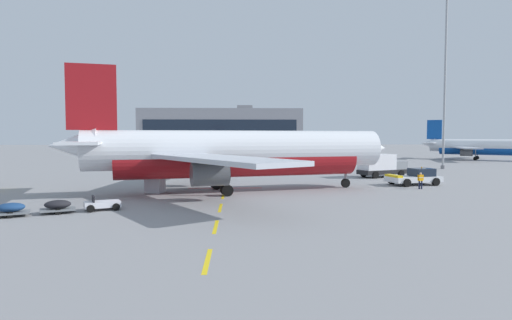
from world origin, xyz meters
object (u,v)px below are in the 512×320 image
(airliner_mid_left, at_px, (482,147))
(baggage_train, at_px, (35,208))
(pushback_tug, at_px, (415,177))
(uld_cargo_container, at_px, (155,185))
(fuel_service_truck, at_px, (381,165))
(apron_light_mast_far, at_px, (445,60))
(ground_crew_worker, at_px, (421,180))
(airliner_foreground, at_px, (235,153))
(catering_truck, at_px, (165,163))

(airliner_mid_left, height_order, baggage_train, airliner_mid_left)
(pushback_tug, xyz_separation_m, uld_cargo_container, (-28.74, -5.40, -0.10))
(airliner_mid_left, bearing_deg, fuel_service_truck, -133.22)
(fuel_service_truck, xyz_separation_m, apron_light_mast_far, (15.37, 13.88, 16.65))
(pushback_tug, xyz_separation_m, ground_crew_worker, (-1.02, -3.82, 0.11))
(airliner_foreground, height_order, airliner_mid_left, airliner_foreground)
(baggage_train, bearing_deg, pushback_tug, 26.24)
(airliner_foreground, distance_m, uld_cargo_container, 8.56)
(baggage_train, bearing_deg, airliner_foreground, 40.27)
(pushback_tug, height_order, fuel_service_truck, fuel_service_truck)
(airliner_mid_left, bearing_deg, baggage_train, -137.21)
(fuel_service_truck, distance_m, apron_light_mast_far, 26.58)
(apron_light_mast_far, bearing_deg, catering_truck, -170.51)
(airliner_foreground, height_order, pushback_tug, airliner_foreground)
(apron_light_mast_far, bearing_deg, airliner_foreground, -141.23)
(baggage_train, height_order, apron_light_mast_far, apron_light_mast_far)
(baggage_train, bearing_deg, catering_truck, 83.49)
(baggage_train, distance_m, uld_cargo_container, 13.41)
(airliner_foreground, height_order, ground_crew_worker, airliner_foreground)
(airliner_mid_left, xyz_separation_m, catering_truck, (-67.23, -32.96, -1.41))
(apron_light_mast_far, bearing_deg, uld_cargo_container, -146.58)
(airliner_mid_left, bearing_deg, apron_light_mast_far, -130.29)
(uld_cargo_container, bearing_deg, ground_crew_worker, 3.27)
(airliner_foreground, xyz_separation_m, ground_crew_worker, (19.75, 1.39, -2.94))
(baggage_train, relative_size, ground_crew_worker, 6.35)
(airliner_mid_left, relative_size, apron_light_mast_far, 0.82)
(baggage_train, bearing_deg, uld_cargo_container, 62.16)
(ground_crew_worker, bearing_deg, airliner_foreground, -175.98)
(airliner_mid_left, xyz_separation_m, baggage_train, (-70.96, -65.70, -2.53))
(fuel_service_truck, relative_size, ground_crew_worker, 4.18)
(pushback_tug, height_order, uld_cargo_container, pushback_tug)
(airliner_mid_left, relative_size, baggage_train, 2.21)
(airliner_foreground, relative_size, apron_light_mast_far, 1.14)
(airliner_foreground, relative_size, fuel_service_truck, 4.67)
(fuel_service_truck, bearing_deg, uld_cargo_container, -152.27)
(catering_truck, relative_size, uld_cargo_container, 3.66)
(pushback_tug, relative_size, ground_crew_worker, 3.69)
(fuel_service_truck, distance_m, uld_cargo_container, 31.50)
(airliner_foreground, distance_m, catering_truck, 23.31)
(apron_light_mast_far, bearing_deg, airliner_mid_left, 49.71)
(catering_truck, distance_m, apron_light_mast_far, 49.30)
(airliner_mid_left, bearing_deg, uld_cargo_container, -140.23)
(airliner_foreground, bearing_deg, pushback_tug, 14.06)
(airliner_foreground, distance_m, baggage_train, 18.95)
(catering_truck, distance_m, uld_cargo_container, 21.05)
(catering_truck, height_order, ground_crew_worker, catering_truck)
(catering_truck, xyz_separation_m, apron_light_mast_far, (45.77, 7.65, 16.65))
(baggage_train, xyz_separation_m, apron_light_mast_far, (49.51, 40.39, 17.76))
(fuel_service_truck, height_order, uld_cargo_container, fuel_service_truck)
(airliner_mid_left, distance_m, uld_cargo_container, 84.20)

